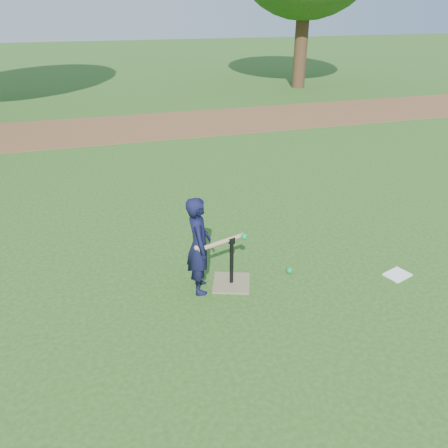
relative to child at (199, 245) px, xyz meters
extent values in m
plane|color=#285116|center=(0.65, 0.28, -0.58)|extent=(80.00, 80.00, 0.00)
cube|color=brown|center=(0.65, 7.78, -0.57)|extent=(24.00, 3.00, 0.01)
imported|color=black|center=(0.00, 0.00, 0.00)|extent=(0.33, 0.46, 1.16)
sphere|color=#0D9546|center=(1.14, 0.00, -0.54)|extent=(0.08, 0.08, 0.08)
cube|color=white|center=(2.39, -0.44, -0.57)|extent=(0.36, 0.31, 0.01)
cube|color=#817651|center=(0.38, -0.01, -0.57)|extent=(0.55, 0.55, 0.02)
cylinder|color=black|center=(0.38, -0.01, -0.28)|extent=(0.05, 0.05, 0.55)
cylinder|color=black|center=(0.38, -0.01, 0.01)|extent=(0.08, 0.08, 0.06)
cylinder|color=tan|center=(0.26, -0.03, 0.02)|extent=(0.59, 0.23, 0.05)
sphere|color=tan|center=(-0.04, -0.07, 0.02)|extent=(0.06, 0.06, 0.06)
sphere|color=#0D9546|center=(0.54, 0.00, 0.03)|extent=(0.08, 0.08, 0.08)
cylinder|color=#382316|center=(7.15, 12.28, 1.13)|extent=(0.50, 0.50, 3.42)
camera|label=1|loc=(-0.97, -4.11, 2.39)|focal=35.00mm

